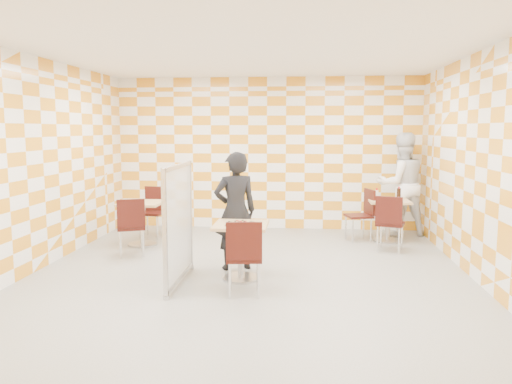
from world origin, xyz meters
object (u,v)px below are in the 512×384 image
(chair_empty_near, at_px, (131,223))
(man_white, at_px, (401,184))
(chair_empty_far, at_px, (154,207))
(soda_bottle, at_px, (399,194))
(second_table, at_px, (388,213))
(man_dark, at_px, (235,211))
(sport_bottle, at_px, (377,194))
(chair_second_side, at_px, (364,211))
(chair_second_front, at_px, (390,219))
(chair_main_front, at_px, (244,252))
(main_table, at_px, (241,242))
(partition, at_px, (179,223))
(empty_table, at_px, (142,216))

(chair_empty_near, height_order, man_white, man_white)
(chair_empty_far, distance_m, soda_bottle, 4.45)
(second_table, height_order, man_dark, man_dark)
(chair_empty_far, xyz_separation_m, sport_bottle, (4.05, 0.04, 0.29))
(chair_second_side, xyz_separation_m, man_white, (0.74, 0.54, 0.42))
(chair_second_front, bearing_deg, chair_empty_near, -170.41)
(man_white, bearing_deg, chair_main_front, 43.07)
(main_table, xyz_separation_m, chair_empty_near, (-1.85, 1.00, 0.04))
(main_table, xyz_separation_m, second_table, (2.31, 2.48, 0.00))
(man_white, bearing_deg, man_dark, 29.55)
(main_table, bearing_deg, chair_empty_far, 128.01)
(sport_bottle, xyz_separation_m, soda_bottle, (0.38, -0.01, 0.01))
(chair_empty_near, bearing_deg, chair_second_side, 21.88)
(partition, relative_size, man_white, 0.81)
(chair_empty_far, relative_size, sport_bottle, 4.62)
(second_table, bearing_deg, sport_bottle, 166.94)
(man_dark, bearing_deg, soda_bottle, -164.11)
(chair_second_front, distance_m, sport_bottle, 0.90)
(man_dark, xyz_separation_m, man_white, (2.77, 2.55, 0.12))
(man_white, bearing_deg, partition, 30.87)
(chair_empty_near, bearing_deg, chair_empty_far, 93.60)
(chair_empty_far, height_order, sport_bottle, sport_bottle)
(chair_empty_near, bearing_deg, man_white, 24.53)
(chair_second_front, distance_m, chair_empty_near, 4.11)
(man_dark, bearing_deg, second_table, -162.68)
(empty_table, relative_size, man_white, 0.39)
(chair_main_front, xyz_separation_m, partition, (-0.90, 0.46, 0.25))
(main_table, distance_m, chair_empty_far, 3.16)
(partition, bearing_deg, empty_table, 119.97)
(chair_empty_near, bearing_deg, sport_bottle, 21.13)
(second_table, bearing_deg, main_table, -133.02)
(empty_table, relative_size, soda_bottle, 3.26)
(man_white, distance_m, soda_bottle, 0.55)
(chair_main_front, xyz_separation_m, chair_empty_far, (-2.07, 3.18, 0.00))
(chair_main_front, height_order, man_dark, man_dark)
(empty_table, distance_m, man_dark, 2.25)
(second_table, xyz_separation_m, chair_empty_near, (-4.17, -1.48, 0.04))
(second_table, distance_m, man_white, 0.79)
(chair_second_front, relative_size, soda_bottle, 4.02)
(main_table, bearing_deg, man_white, 49.15)
(chair_second_front, relative_size, chair_second_side, 1.00)
(main_table, relative_size, man_white, 0.39)
(man_dark, bearing_deg, chair_main_front, 80.95)
(chair_second_front, height_order, chair_second_side, same)
(second_table, height_order, soda_bottle, soda_bottle)
(second_table, relative_size, partition, 0.48)
(second_table, relative_size, sport_bottle, 3.75)
(second_table, bearing_deg, chair_empty_near, -160.41)
(chair_main_front, bearing_deg, man_dark, 102.65)
(second_table, height_order, partition, partition)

